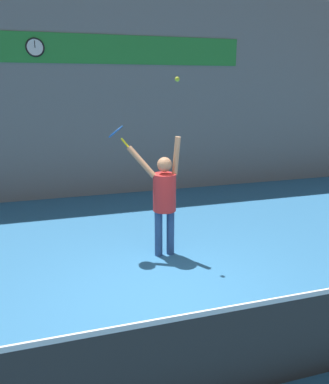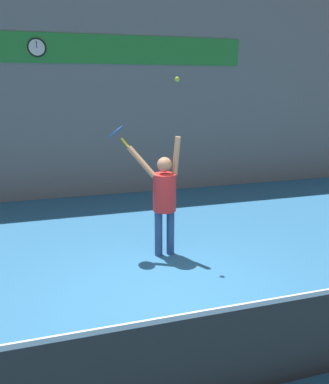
# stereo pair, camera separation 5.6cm
# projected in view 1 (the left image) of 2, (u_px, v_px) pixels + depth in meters

# --- Properties ---
(ground_plane) EXTENTS (18.00, 18.00, 0.00)m
(ground_plane) POSITION_uv_depth(u_px,v_px,m) (170.00, 303.00, 4.93)
(ground_plane) COLOR teal
(back_wall) EXTENTS (18.00, 0.10, 5.00)m
(back_wall) POSITION_uv_depth(u_px,v_px,m) (105.00, 96.00, 9.24)
(back_wall) COLOR slate
(back_wall) RESTS_ON ground_plane
(sponsor_banner) EXTENTS (6.97, 0.02, 0.66)m
(sponsor_banner) POSITION_uv_depth(u_px,v_px,m) (103.00, 49.00, 8.88)
(sponsor_banner) COLOR #288C38
(scoreboard_clock) EXTENTS (0.42, 0.04, 0.42)m
(scoreboard_clock) POSITION_uv_depth(u_px,v_px,m) (35.00, 47.00, 8.44)
(scoreboard_clock) COLOR white
(court_net) EXTENTS (6.88, 0.07, 1.06)m
(court_net) POSITION_uv_depth(u_px,v_px,m) (225.00, 352.00, 3.29)
(court_net) COLOR #333333
(court_net) RESTS_ON ground_plane
(tennis_player) EXTENTS (0.84, 0.52, 2.00)m
(tennis_player) POSITION_uv_depth(u_px,v_px,m) (164.00, 195.00, 6.07)
(tennis_player) COLOR #2D4C7F
(tennis_player) RESTS_ON ground_plane
(tennis_racket) EXTENTS (0.37, 0.35, 0.36)m
(tennis_racket) POSITION_uv_depth(u_px,v_px,m) (117.00, 133.00, 5.92)
(tennis_racket) COLOR yellow
(tennis_ball) EXTENTS (0.07, 0.07, 0.07)m
(tennis_ball) POSITION_uv_depth(u_px,v_px,m) (177.00, 79.00, 5.56)
(tennis_ball) COLOR #CCDB2D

